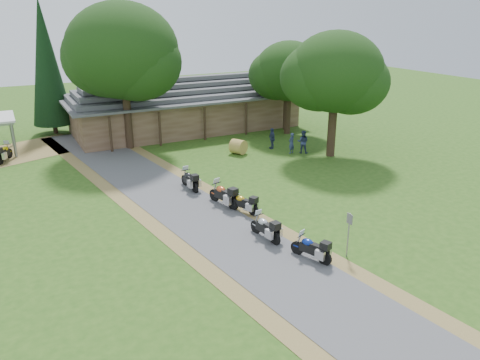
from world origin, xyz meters
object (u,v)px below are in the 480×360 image
motorcycle_carport_a (4,152)px  motorcycle_row_b (265,226)px  hay_bale (238,147)px  motorcycle_row_a (311,247)px  motorcycle_row_e (190,179)px  lodge (185,103)px  motorcycle_row_c (243,202)px  motorcycle_row_d (223,193)px

motorcycle_carport_a → motorcycle_row_b: bearing=-126.5°
motorcycle_row_b → hay_bale: size_ratio=1.70×
motorcycle_row_a → motorcycle_row_e: motorcycle_row_e is taller
lodge → motorcycle_row_c: (-4.28, -19.62, -1.83)m
motorcycle_row_d → hay_bale: bearing=-45.7°
motorcycle_row_a → motorcycle_row_e: size_ratio=0.94×
motorcycle_row_b → hay_bale: motorcycle_row_b is taller
motorcycle_row_d → motorcycle_carport_a: (-10.77, 14.96, -0.03)m
motorcycle_row_e → motorcycle_row_b: bearing=-177.6°
lodge → motorcycle_row_e: (-5.56, -14.90, -1.78)m
motorcycle_row_d → hay_bale: (5.42, 8.69, -0.16)m
motorcycle_row_b → motorcycle_carport_a: bearing=20.8°
motorcycle_carport_a → motorcycle_row_c: bearing=-120.6°
motorcycle_row_d → motorcycle_carport_a: bearing=22.0°
lodge → motorcycle_row_b: (-4.79, -22.90, -1.79)m
lodge → motorcycle_row_b: 23.46m
motorcycle_row_c → motorcycle_row_e: bearing=-10.5°
motorcycle_row_b → motorcycle_row_c: (0.51, 3.28, -0.04)m
lodge → motorcycle_row_e: size_ratio=10.90×
motorcycle_row_d → motorcycle_carport_a: motorcycle_row_d is taller
lodge → motorcycle_row_e: 16.00m
lodge → motorcycle_row_a: bearing=-98.9°
motorcycle_row_d → motorcycle_carport_a: size_ratio=1.04×
motorcycle_row_d → motorcycle_row_c: bearing=-173.2°
motorcycle_row_b → motorcycle_row_e: (-0.77, 8.01, 0.01)m
motorcycle_row_d → motorcycle_row_e: motorcycle_row_d is taller
motorcycle_row_c → motorcycle_carport_a: motorcycle_carport_a is taller
lodge → motorcycle_carport_a: size_ratio=10.44×
motorcycle_row_d → motorcycle_row_e: size_ratio=1.09×
lodge → motorcycle_row_c: size_ratio=11.79×
motorcycle_row_d → motorcycle_row_e: (-0.75, 3.32, -0.06)m
lodge → hay_bale: size_ratio=18.84×
motorcycle_row_e → lodge: bearing=-23.5°
motorcycle_row_c → motorcycle_row_e: size_ratio=0.92×
motorcycle_row_a → motorcycle_carport_a: size_ratio=0.90×
motorcycle_row_a → motorcycle_row_d: bearing=-15.2°
motorcycle_row_a → motorcycle_row_c: bearing=-18.7°
motorcycle_row_a → hay_bale: size_ratio=1.63×
motorcycle_row_c → motorcycle_carport_a: size_ratio=0.89×
motorcycle_row_a → motorcycle_row_b: bearing=-5.1°
motorcycle_row_b → motorcycle_row_e: 8.04m
motorcycle_carport_a → hay_bale: 17.36m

